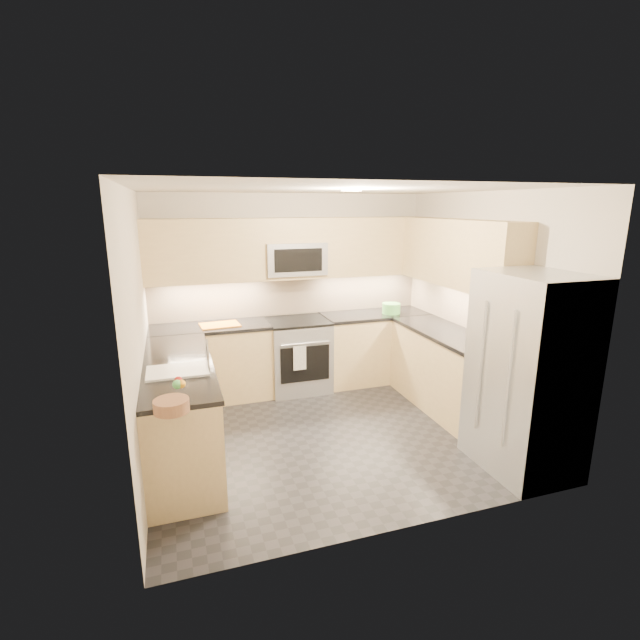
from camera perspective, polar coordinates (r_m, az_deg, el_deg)
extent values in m
cube|color=black|center=(5.08, 1.26, -13.62)|extent=(3.60, 3.20, 0.00)
cube|color=beige|center=(4.51, 1.43, 15.84)|extent=(3.60, 3.20, 0.02)
cube|color=#BEB6A6|center=(6.14, -3.62, 3.58)|extent=(3.60, 0.02, 2.50)
cube|color=#BEB6A6|center=(3.23, 10.80, -6.21)|extent=(3.60, 0.02, 2.50)
cube|color=#BEB6A6|center=(4.40, -21.38, -1.53)|extent=(0.02, 3.20, 2.50)
cube|color=#BEB6A6|center=(5.49, 19.37, 1.58)|extent=(0.02, 3.20, 2.50)
cube|color=#D6BA81|center=(5.88, -13.13, -5.30)|extent=(1.42, 0.60, 0.90)
cube|color=#D6BA81|center=(6.41, 6.67, -3.40)|extent=(1.42, 0.60, 0.90)
cube|color=#D6BA81|center=(5.65, 15.36, -6.23)|extent=(0.60, 1.70, 0.90)
cube|color=#D6BA81|center=(4.66, -16.76, -10.79)|extent=(0.60, 2.00, 0.90)
cube|color=black|center=(5.75, -13.39, -0.86)|extent=(1.42, 0.63, 0.04)
cube|color=black|center=(6.29, 6.79, 0.69)|extent=(1.42, 0.63, 0.04)
cube|color=black|center=(5.51, 15.68, -1.64)|extent=(0.63, 1.70, 0.04)
cube|color=black|center=(4.48, -17.18, -5.31)|extent=(0.63, 2.00, 0.04)
cube|color=#D6BA81|center=(5.89, -3.27, 8.80)|extent=(3.60, 0.35, 0.75)
cube|color=#D6BA81|center=(5.52, 16.67, 7.90)|extent=(0.35, 1.95, 0.75)
cube|color=#C5AB8E|center=(6.14, -3.60, 3.07)|extent=(3.60, 0.01, 0.51)
cube|color=#C5AB8E|center=(5.85, 16.66, 1.96)|extent=(0.01, 2.30, 0.51)
cube|color=#9FA1A7|center=(6.03, -2.73, -4.40)|extent=(0.76, 0.65, 0.91)
cube|color=black|center=(5.90, -2.78, -0.16)|extent=(0.76, 0.65, 0.03)
cube|color=black|center=(5.73, -1.85, -5.44)|extent=(0.62, 0.02, 0.45)
cylinder|color=#B2B5BA|center=(5.63, -1.81, -2.91)|extent=(0.60, 0.02, 0.02)
cube|color=#9A9CA2|center=(5.88, -3.19, 7.57)|extent=(0.76, 0.40, 0.40)
cube|color=black|center=(5.68, -2.66, 7.35)|extent=(0.60, 0.01, 0.28)
cube|color=#ADB2B6|center=(4.51, 24.23, -6.08)|extent=(0.70, 0.90, 1.80)
cylinder|color=#B2B5BA|center=(4.14, 22.12, -6.92)|extent=(0.02, 0.02, 1.20)
cylinder|color=#B2B5BA|center=(4.40, 19.13, -5.43)|extent=(0.02, 0.02, 1.20)
cube|color=white|center=(4.26, -17.06, -6.89)|extent=(0.52, 0.38, 0.16)
cylinder|color=silver|center=(4.20, -13.71, -4.06)|extent=(0.03, 0.03, 0.28)
cylinder|color=#51A848|center=(6.27, 8.76, 1.43)|extent=(0.27, 0.27, 0.14)
cube|color=orange|center=(5.72, -12.23, -0.59)|extent=(0.48, 0.36, 0.01)
cylinder|color=#936344|center=(3.46, -17.82, -10.01)|extent=(0.32, 0.32, 0.09)
sphere|color=#AA1713|center=(3.71, -17.03, -7.13)|extent=(0.06, 0.06, 0.06)
sphere|color=#4FB859|center=(3.64, -17.16, -7.58)|extent=(0.07, 0.07, 0.07)
cube|color=silver|center=(5.64, -2.52, -4.69)|extent=(0.16, 0.02, 0.30)
sphere|color=#F6A21B|center=(3.64, -16.71, -7.55)|extent=(0.06, 0.06, 0.06)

